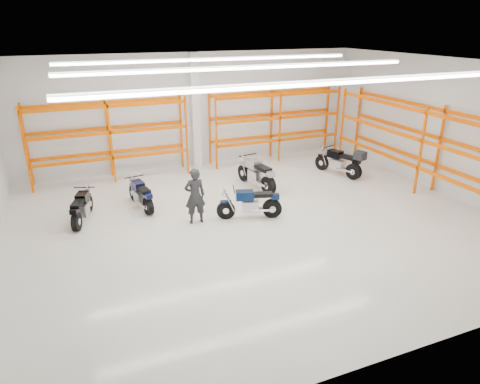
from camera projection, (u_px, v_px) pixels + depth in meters
name	position (u px, v px, depth m)	size (l,w,h in m)	color
ground	(254.00, 222.00, 12.73)	(14.00, 14.00, 0.00)	beige
room_shell	(256.00, 112.00, 11.55)	(14.02, 12.02, 4.51)	silver
motorcycle_main	(252.00, 204.00, 12.83)	(1.93, 0.87, 0.97)	black
motorcycle_back_a	(81.00, 209.00, 12.57)	(0.84, 1.81, 0.92)	black
motorcycle_back_b	(141.00, 195.00, 13.52)	(0.64, 1.87, 0.92)	black
motorcycle_back_c	(257.00, 175.00, 15.14)	(0.75, 2.23, 1.10)	black
motorcycle_back_d	(342.00, 162.00, 16.39)	(1.04, 2.14, 1.13)	black
standing_man	(195.00, 196.00, 12.40)	(0.61, 0.40, 1.69)	black
structural_column	(195.00, 112.00, 16.92)	(0.32, 0.32, 4.50)	white
pallet_racking_back_left	(109.00, 133.00, 15.60)	(5.67, 0.87, 3.00)	#FF6D00
pallet_racking_back_right	(276.00, 118.00, 17.99)	(5.67, 0.87, 3.00)	#FF6D00
pallet_racking_side	(431.00, 141.00, 14.34)	(0.87, 9.07, 3.00)	#FF6D00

